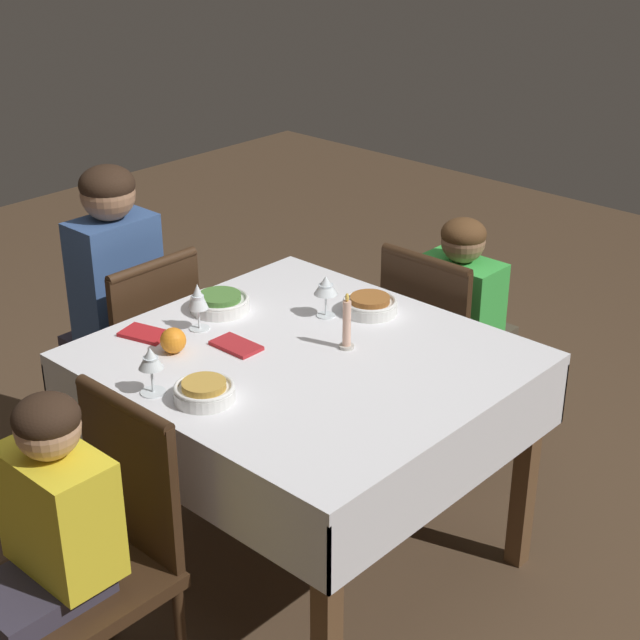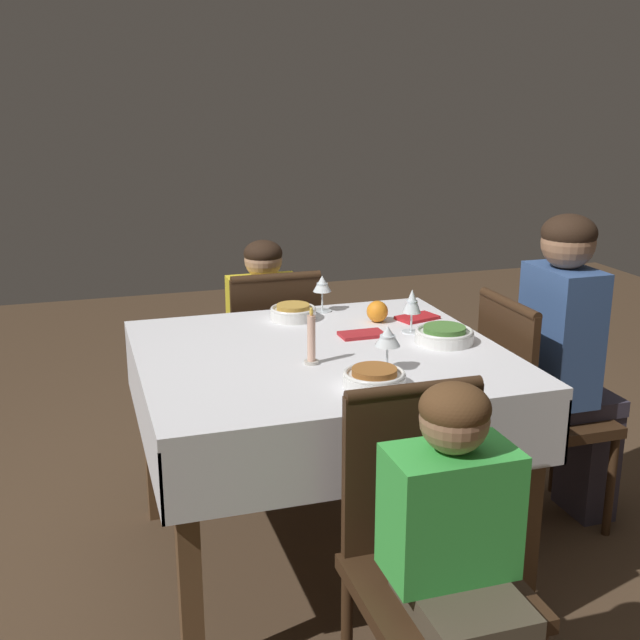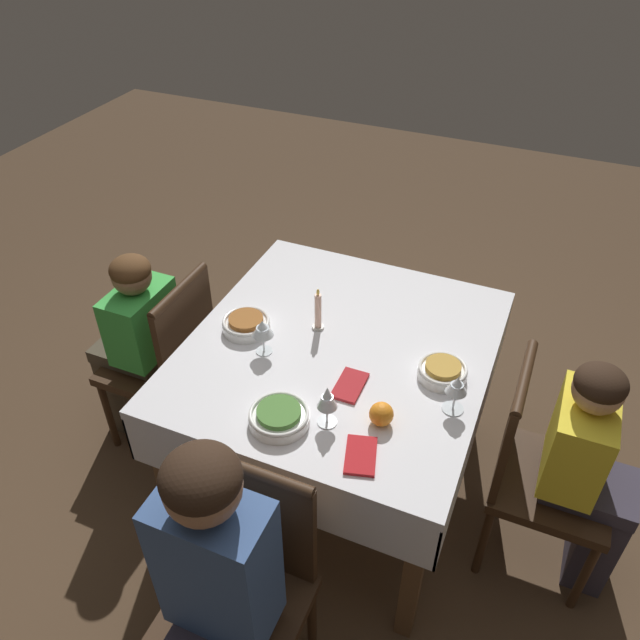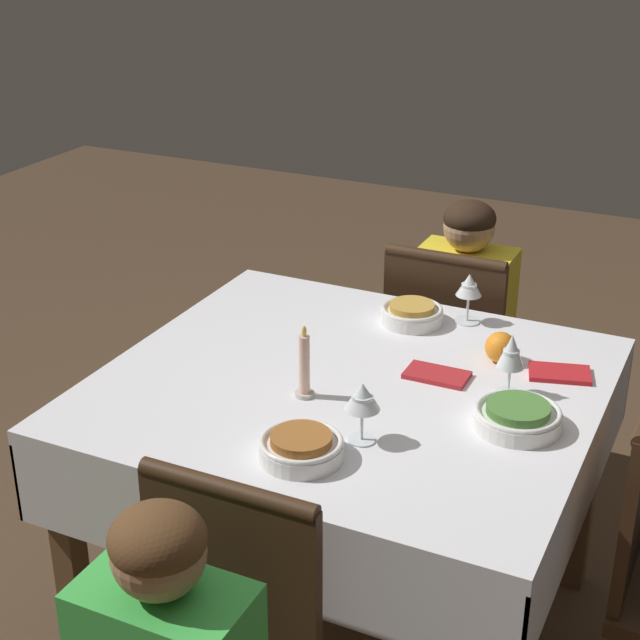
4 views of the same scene
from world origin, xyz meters
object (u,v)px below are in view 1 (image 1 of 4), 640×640
Objects in this scene: chair_north at (100,548)px; dining_table at (305,382)px; bowl_east at (220,302)px; orange_fruit at (173,340)px; napkin_spare_side at (145,334)px; person_child_yellow at (43,562)px; bowl_south at (370,305)px; person_adult_denim at (110,299)px; wine_glass_east at (198,298)px; wine_glass_south at (326,287)px; chair_south at (440,349)px; napkin_red_folded at (236,346)px; person_child_green at (467,324)px; bowl_north at (204,391)px; chair_east at (140,356)px; wine_glass_north at (151,360)px; candle_centerpiece at (347,327)px.

dining_table is at bearing 88.67° from chair_north.
bowl_east is 2.50× the size of orange_fruit.
person_child_yellow is at bearing 122.50° from napkin_spare_side.
bowl_south reaches higher than napkin_spare_side.
person_adult_denim is at bearing 22.32° from bowl_south.
wine_glass_south is (-0.23, -0.34, -0.00)m from wine_glass_east.
chair_south is 1.00m from wine_glass_east.
napkin_red_folded is at bearing 31.00° from dining_table.
chair_south is at bearing 90.00° from person_child_green.
dining_table is at bearing -164.44° from wine_glass_east.
bowl_north is (-0.03, 1.32, 0.27)m from person_child_green.
dining_table is 1.32× the size of chair_east.
chair_north is at bearing 113.09° from wine_glass_north.
bowl_south is 1.00× the size of candle_centerpiece.
chair_south is 1.11m from orange_fruit.
napkin_red_folded is at bearing -127.46° from orange_fruit.
wine_glass_east is at bearing -58.95° from wine_glass_north.
wine_glass_south is at bearing 80.07° from chair_south.
chair_north is 1.22m from person_adult_denim.
wine_glass_south is (0.09, 0.12, 0.08)m from bowl_south.
chair_east is 0.23m from person_adult_denim.
person_adult_denim is 7.60× the size of wine_glass_east.
wine_glass_east reaches higher than orange_fruit.
wine_glass_south is (-0.83, -0.26, 0.21)m from person_adult_denim.
chair_north is 0.76× the size of person_adult_denim.
chair_south reaches higher than bowl_east.
bowl_east is at bearing 66.94° from person_child_green.
bowl_east is 0.28m from napkin_red_folded.
napkin_spare_side is at bearing 56.96° from wine_glass_south.
wine_glass_east is 0.20m from napkin_spare_side.
wine_glass_south reaches higher than napkin_spare_side.
chair_south is 0.51m from bowl_south.
wine_glass_north is at bearing 71.92° from dining_table.
chair_north reaches higher than napkin_spare_side.
person_adult_denim is at bearing 40.40° from chair_south.
chair_north is 0.66m from orange_fruit.
bowl_east is 1.09× the size of bowl_south.
person_child_green is at bearing 140.95° from chair_east.
dining_table is at bearing -138.96° from orange_fruit.
chair_south is 0.76× the size of person_adult_denim.
wine_glass_north is (0.13, -0.47, 0.33)m from person_child_yellow.
person_adult_denim reaches higher than dining_table.
bowl_south is (0.03, -1.12, 0.31)m from chair_north.
person_child_yellow is 0.84m from napkin_spare_side.
dining_table is at bearing -149.00° from napkin_red_folded.
chair_east is 4.92× the size of bowl_south.
bowl_east reaches higher than napkin_spare_side.
bowl_south is at bearing 112.32° from person_adult_denim.
person_adult_denim is 0.89m from wine_glass_south.
chair_east is 0.96m from candle_centerpiece.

